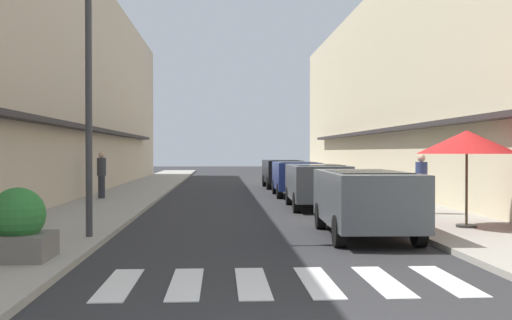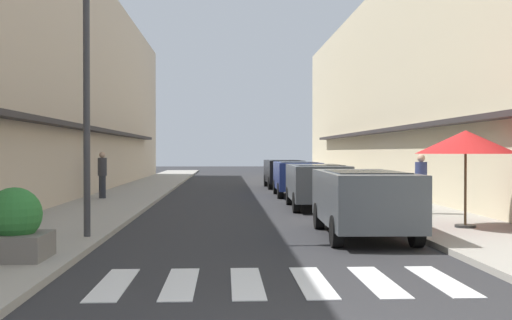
% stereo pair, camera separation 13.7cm
% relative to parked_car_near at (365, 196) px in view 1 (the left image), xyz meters
% --- Properties ---
extents(ground_plane, '(109.67, 109.67, 0.00)m').
position_rel_parked_car_near_xyz_m(ground_plane, '(-2.26, 11.57, -0.92)').
color(ground_plane, '#2B2B2D').
extents(sidewalk_left, '(3.01, 69.79, 0.12)m').
position_rel_parked_car_near_xyz_m(sidewalk_left, '(-7.08, 11.57, -0.86)').
color(sidewalk_left, '#9E998E').
rests_on(sidewalk_left, ground_plane).
extents(sidewalk_right, '(3.01, 69.79, 0.12)m').
position_rel_parked_car_near_xyz_m(sidewalk_right, '(2.55, 11.57, -0.86)').
color(sidewalk_right, '#9E998E').
rests_on(sidewalk_right, ground_plane).
extents(building_row_left, '(5.50, 46.86, 9.76)m').
position_rel_parked_car_near_xyz_m(building_row_left, '(-11.08, 13.06, 3.96)').
color(building_row_left, '#C6B299').
rests_on(building_row_left, ground_plane).
extents(building_row_right, '(5.50, 46.86, 9.61)m').
position_rel_parked_car_near_xyz_m(building_row_right, '(6.56, 13.06, 3.88)').
color(building_row_right, beige).
rests_on(building_row_right, ground_plane).
extents(crosswalk, '(5.20, 2.20, 0.01)m').
position_rel_parked_car_near_xyz_m(crosswalk, '(-2.26, -4.62, -0.92)').
color(crosswalk, silver).
rests_on(crosswalk, ground_plane).
extents(parked_car_near, '(1.93, 4.52, 1.47)m').
position_rel_parked_car_near_xyz_m(parked_car_near, '(0.00, 0.00, 0.00)').
color(parked_car_near, '#4C5156').
rests_on(parked_car_near, ground_plane).
extents(parked_car_mid, '(1.92, 4.48, 1.47)m').
position_rel_parked_car_near_xyz_m(parked_car_mid, '(0.00, 6.92, -0.00)').
color(parked_car_mid, '#4C5156').
rests_on(parked_car_mid, ground_plane).
extents(parked_car_far, '(1.88, 4.25, 1.47)m').
position_rel_parked_car_near_xyz_m(parked_car_far, '(0.00, 12.63, -0.00)').
color(parked_car_far, navy).
rests_on(parked_car_far, ground_plane).
extents(parked_car_distant, '(1.84, 4.30, 1.47)m').
position_rel_parked_car_near_xyz_m(parked_car_distant, '(0.00, 18.69, -0.00)').
color(parked_car_distant, black).
rests_on(parked_car_distant, ground_plane).
extents(street_lamp, '(1.19, 0.28, 5.97)m').
position_rel_parked_car_near_xyz_m(street_lamp, '(-5.77, -0.40, 2.80)').
color(street_lamp, '#38383D').
rests_on(street_lamp, sidewalk_left).
extents(cafe_umbrella, '(2.33, 2.33, 2.28)m').
position_rel_parked_car_near_xyz_m(cafe_umbrella, '(2.58, 0.71, 1.19)').
color(cafe_umbrella, '#262626').
rests_on(cafe_umbrella, sidewalk_right).
extents(planter_corner, '(1.08, 1.08, 1.19)m').
position_rel_parked_car_near_xyz_m(planter_corner, '(-6.53, -3.12, -0.28)').
color(planter_corner, slate).
rests_on(planter_corner, sidewalk_left).
extents(pedestrian_walking_near, '(0.34, 0.34, 1.71)m').
position_rel_parked_car_near_xyz_m(pedestrian_walking_near, '(2.57, 3.94, 0.10)').
color(pedestrian_walking_near, '#282B33').
rests_on(pedestrian_walking_near, sidewalk_right).
extents(pedestrian_walking_far, '(0.34, 0.34, 1.77)m').
position_rel_parked_car_near_xyz_m(pedestrian_walking_far, '(-7.72, 10.34, 0.14)').
color(pedestrian_walking_far, '#282B33').
rests_on(pedestrian_walking_far, sidewalk_left).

